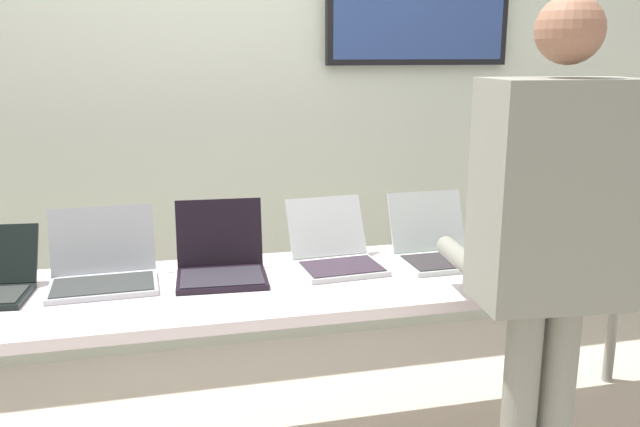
# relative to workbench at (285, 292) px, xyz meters

# --- Properties ---
(back_wall) EXTENTS (8.00, 0.11, 2.44)m
(back_wall) POSITION_rel_workbench_xyz_m (0.03, 1.13, 0.54)
(back_wall) COLOR beige
(back_wall) RESTS_ON ground
(workbench) EXTENTS (3.49, 0.70, 0.74)m
(workbench) POSITION_rel_workbench_xyz_m (0.00, 0.00, 0.00)
(workbench) COLOR silver
(workbench) RESTS_ON ground
(equipment_box) EXTENTS (0.38, 0.39, 0.37)m
(equipment_box) POSITION_rel_workbench_xyz_m (1.51, 0.07, 0.23)
(equipment_box) COLOR slate
(equipment_box) RESTS_ON workbench
(laptop_station_2) EXTENTS (0.39, 0.32, 0.26)m
(laptop_station_2) POSITION_rel_workbench_xyz_m (-0.65, 0.12, 0.11)
(laptop_station_2) COLOR #B1B5BC
(laptop_station_2) RESTS_ON workbench
(laptop_station_3) EXTENTS (0.35, 0.33, 0.27)m
(laptop_station_3) POSITION_rel_workbench_xyz_m (-0.22, 0.10, 0.11)
(laptop_station_3) COLOR black
(laptop_station_3) RESTS_ON workbench
(laptop_station_4) EXTENTS (0.34, 0.39, 0.24)m
(laptop_station_4) POSITION_rel_workbench_xyz_m (0.23, 0.13, 0.10)
(laptop_station_4) COLOR #B1B5B5
(laptop_station_4) RESTS_ON workbench
(laptop_station_5) EXTENTS (0.33, 0.36, 0.26)m
(laptop_station_5) POSITION_rel_workbench_xyz_m (0.65, 0.10, 0.10)
(laptop_station_5) COLOR #AEB7B3
(laptop_station_5) RESTS_ON workbench
(laptop_station_6) EXTENTS (0.37, 0.34, 0.27)m
(laptop_station_6) POSITION_rel_workbench_xyz_m (1.08, 0.13, 0.11)
(laptop_station_6) COLOR #272025
(laptop_station_6) RESTS_ON workbench
(person) EXTENTS (0.47, 0.61, 1.72)m
(person) POSITION_rel_workbench_xyz_m (0.69, -0.62, 0.35)
(person) COLOR gray
(person) RESTS_ON ground
(paper_sheet) EXTENTS (0.29, 0.35, 0.00)m
(paper_sheet) POSITION_rel_workbench_xyz_m (0.85, -0.17, 0.05)
(paper_sheet) COLOR white
(paper_sheet) RESTS_ON workbench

